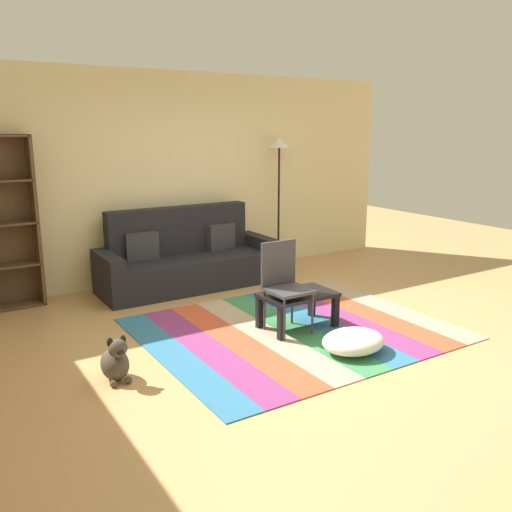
% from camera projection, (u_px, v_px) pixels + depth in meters
% --- Properties ---
extents(ground_plane, '(14.00, 14.00, 0.00)m').
position_uv_depth(ground_plane, '(288.00, 332.00, 5.38)').
color(ground_plane, tan).
extents(back_wall, '(6.80, 0.10, 2.70)m').
position_uv_depth(back_wall, '(178.00, 177.00, 7.16)').
color(back_wall, beige).
rests_on(back_wall, ground_plane).
extents(rug, '(2.91, 2.45, 0.01)m').
position_uv_depth(rug, '(293.00, 329.00, 5.46)').
color(rug, teal).
rests_on(rug, ground_plane).
extents(couch, '(2.26, 0.80, 1.00)m').
position_uv_depth(couch, '(187.00, 260.00, 6.89)').
color(couch, black).
rests_on(couch, ground_plane).
extents(coffee_table, '(0.75, 0.47, 0.36)m').
position_uv_depth(coffee_table, '(298.00, 299.00, 5.43)').
color(coffee_table, black).
rests_on(coffee_table, rug).
extents(pouf, '(0.61, 0.49, 0.20)m').
position_uv_depth(pouf, '(353.00, 341.00, 4.87)').
color(pouf, white).
rests_on(pouf, rug).
extents(dog, '(0.22, 0.35, 0.40)m').
position_uv_depth(dog, '(115.00, 362.00, 4.33)').
color(dog, '#473D33').
rests_on(dog, ground_plane).
extents(standing_lamp, '(0.32, 0.32, 1.86)m').
position_uv_depth(standing_lamp, '(279.00, 159.00, 7.60)').
color(standing_lamp, black).
rests_on(standing_lamp, ground_plane).
extents(tv_remote, '(0.08, 0.16, 0.02)m').
position_uv_depth(tv_remote, '(304.00, 291.00, 5.43)').
color(tv_remote, black).
rests_on(tv_remote, coffee_table).
extents(folding_chair, '(0.40, 0.40, 0.90)m').
position_uv_depth(folding_chair, '(284.00, 279.00, 5.32)').
color(folding_chair, '#38383D').
rests_on(folding_chair, ground_plane).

